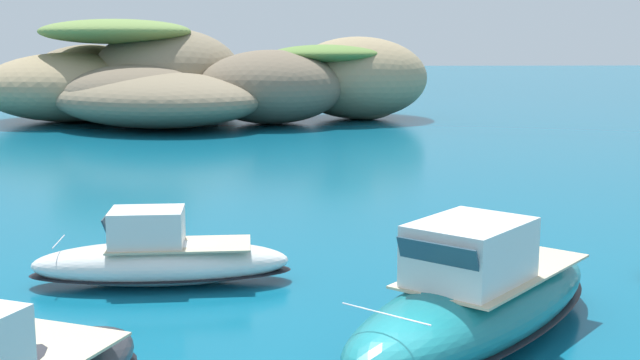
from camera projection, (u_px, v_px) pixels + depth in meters
The scene contains 4 objects.
islet_large at pixel (130, 83), 75.61m from camera, with size 31.81×30.64×9.23m.
islet_small at pixel (321, 81), 75.15m from camera, with size 22.68×19.09×7.65m.
motorboat_white at pixel (160, 259), 25.72m from camera, with size 8.26×2.85×2.40m.
motorboat_teal at pixel (478, 301), 20.75m from camera, with size 9.73×10.46×3.24m.
Camera 1 is at (-2.36, -15.85, 7.70)m, focal length 46.08 mm.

